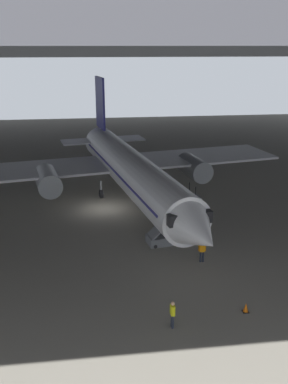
# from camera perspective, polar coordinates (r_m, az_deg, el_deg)

# --- Properties ---
(ground_plane) EXTENTS (110.00, 110.00, 0.00)m
(ground_plane) POSITION_cam_1_polar(r_m,az_deg,el_deg) (42.35, -5.29, -2.18)
(ground_plane) COLOR gray
(hangar_structure) EXTENTS (121.00, 99.00, 16.16)m
(hangar_structure) POSITION_cam_1_polar(r_m,az_deg,el_deg) (53.40, -6.59, 19.08)
(hangar_structure) COLOR #4C4F54
(hangar_structure) RESTS_ON ground_plane
(airplane_main) EXTENTS (35.19, 36.01, 11.33)m
(airplane_main) POSITION_cam_1_polar(r_m,az_deg,el_deg) (42.96, -1.91, 3.00)
(airplane_main) COLOR white
(airplane_main) RESTS_ON ground_plane
(boarding_stairs) EXTENTS (4.35, 2.16, 4.63)m
(boarding_stairs) POSITION_cam_1_polar(r_m,az_deg,el_deg) (35.09, 3.61, -5.38)
(boarding_stairs) COLOR slate
(boarding_stairs) RESTS_ON ground_plane
(crew_worker_near_nose) EXTENTS (0.25, 0.55, 1.64)m
(crew_worker_near_nose) POSITION_cam_1_polar(r_m,az_deg,el_deg) (25.16, 3.71, -15.35)
(crew_worker_near_nose) COLOR #232838
(crew_worker_near_nose) RESTS_ON ground_plane
(crew_worker_by_stairs) EXTENTS (0.55, 0.26, 1.62)m
(crew_worker_by_stairs) POSITION_cam_1_polar(r_m,az_deg,el_deg) (32.14, 7.53, -7.50)
(crew_worker_by_stairs) COLOR #232838
(crew_worker_by_stairs) RESTS_ON ground_plane
(traffic_cone_orange) EXTENTS (0.36, 0.36, 0.60)m
(traffic_cone_orange) POSITION_cam_1_polar(r_m,az_deg,el_deg) (27.37, 13.05, -14.38)
(traffic_cone_orange) COLOR black
(traffic_cone_orange) RESTS_ON ground_plane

